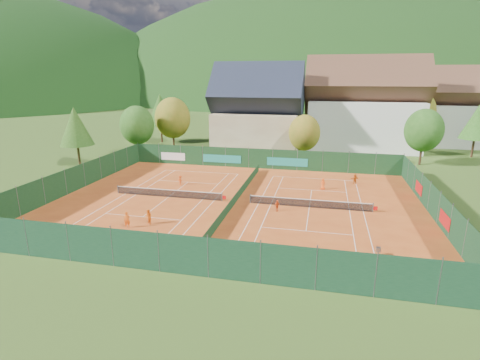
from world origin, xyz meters
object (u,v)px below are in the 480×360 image
player_left_far (180,180)px  player_right_far_a (323,184)px  hotel_block_b (433,111)px  player_right_near (277,206)px  chalet (258,115)px  player_left_mid (148,217)px  player_right_far_b (355,179)px  hotel_block_a (364,110)px  ball_hopper (378,249)px  player_left_near (127,220)px

player_left_far → player_right_far_a: bearing=-144.4°
hotel_block_b → player_right_near: size_ratio=14.28×
chalet → player_left_mid: size_ratio=11.04×
player_right_far_a → player_right_far_b: bearing=-144.3°
hotel_block_a → player_right_far_a: 30.46m
player_left_far → hotel_block_a: bearing=-99.1°
chalet → player_left_mid: bearing=-95.3°
hotel_block_b → ball_hopper: (-16.30, -54.01, -6.06)m
player_left_far → player_right_near: bearing=-178.3°
player_right_near → player_left_near: bearing=165.8°
chalet → hotel_block_b: chalet is taller
player_left_near → player_right_far_b: 29.00m
ball_hopper → player_left_mid: (-20.24, 1.97, 0.18)m
player_left_mid → player_right_near: 12.89m
chalet → player_right_far_b: 26.19m
player_left_near → player_right_far_b: (21.36, 19.62, -0.11)m
player_left_mid → player_left_far: 13.25m
hotel_block_a → player_right_far_a: (-6.71, -28.95, -6.69)m
player_left_far → player_right_near: player_left_far is taller
hotel_block_b → player_left_far: size_ratio=14.13×
ball_hopper → player_left_near: size_ratio=0.51×
player_left_near → player_right_far_b: size_ratio=1.17×
ball_hopper → player_right_near: (-8.92, 8.13, 0.05)m
player_right_near → hotel_block_a: bearing=29.5°
ball_hopper → player_left_mid: 20.33m
chalet → player_left_far: size_ratio=13.25×
player_left_mid → player_left_far: bearing=133.8°
hotel_block_b → player_left_far: (-38.52, -38.94, -6.01)m
player_left_mid → player_right_near: (11.32, 6.16, -0.13)m
hotel_block_a → player_right_far_b: (-2.72, -25.63, -6.72)m
player_left_mid → player_right_far_a: bearing=78.9°
hotel_block_b → chalet: bearing=-157.0°
hotel_block_a → player_right_far_a: size_ratio=15.49×
player_left_mid → player_right_far_b: (19.82, 18.41, -0.07)m
player_left_near → player_right_near: bearing=5.7°
ball_hopper → player_left_near: player_left_near is taller
chalet → player_right_near: 33.37m
player_left_near → player_right_far_a: size_ratio=1.11×
ball_hopper → player_left_mid: size_ratio=0.55×
chalet → player_left_far: (-5.52, -24.94, -6.01)m
player_left_far → player_right_far_b: (21.80, 5.31, 0.05)m
player_left_mid → player_right_near: player_left_mid is taller
player_right_near → player_right_far_b: bearing=11.3°
player_right_near → chalet: bearing=59.8°
hotel_block_a → hotel_block_b: (14.00, 8.00, -0.76)m
chalet → player_left_near: (-5.07, -39.25, -5.85)m
chalet → player_right_far_a: bearing=-61.8°
hotel_block_b → player_left_mid: (-36.53, -52.04, -5.89)m
player_left_near → player_right_far_b: bearing=18.4°
ball_hopper → player_left_far: (-22.22, 15.08, 0.06)m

